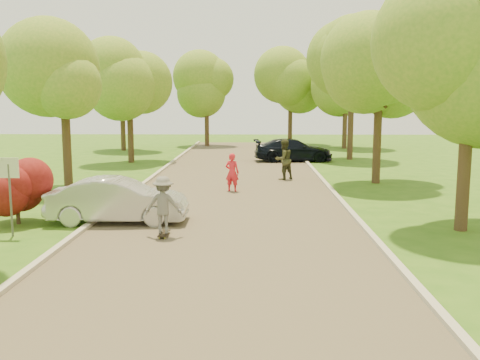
# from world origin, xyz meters

# --- Properties ---
(ground) EXTENTS (100.00, 100.00, 0.00)m
(ground) POSITION_xyz_m (0.00, 0.00, 0.00)
(ground) COLOR #2F5F16
(ground) RESTS_ON ground
(road) EXTENTS (8.00, 60.00, 0.01)m
(road) POSITION_xyz_m (0.00, 8.00, 0.01)
(road) COLOR #4C4438
(road) RESTS_ON ground
(curb_left) EXTENTS (0.18, 60.00, 0.12)m
(curb_left) POSITION_xyz_m (-4.05, 8.00, 0.06)
(curb_left) COLOR #B2AD9E
(curb_left) RESTS_ON ground
(curb_right) EXTENTS (0.18, 60.00, 0.12)m
(curb_right) POSITION_xyz_m (4.05, 8.00, 0.06)
(curb_right) COLOR #B2AD9E
(curb_right) RESTS_ON ground
(street_sign) EXTENTS (0.55, 0.06, 2.17)m
(street_sign) POSITION_xyz_m (-5.80, 4.00, 1.56)
(street_sign) COLOR #59595E
(street_sign) RESTS_ON ground
(red_shrub) EXTENTS (1.70, 1.70, 1.95)m
(red_shrub) POSITION_xyz_m (-6.30, 5.50, 1.10)
(red_shrub) COLOR #382619
(red_shrub) RESTS_ON ground
(tree_l_midb) EXTENTS (4.30, 4.20, 6.62)m
(tree_l_midb) POSITION_xyz_m (-6.81, 12.00, 4.59)
(tree_l_midb) COLOR #382619
(tree_l_midb) RESTS_ON ground
(tree_l_far) EXTENTS (4.92, 4.80, 7.79)m
(tree_l_far) POSITION_xyz_m (-6.39, 22.00, 5.47)
(tree_l_far) COLOR #382619
(tree_l_far) RESTS_ON ground
(tree_r_midb) EXTENTS (4.51, 4.40, 7.01)m
(tree_r_midb) POSITION_xyz_m (6.60, 14.00, 4.88)
(tree_r_midb) COLOR #382619
(tree_r_midb) RESTS_ON ground
(tree_r_far) EXTENTS (5.33, 5.20, 8.34)m
(tree_r_far) POSITION_xyz_m (7.23, 24.00, 5.83)
(tree_r_far) COLOR #382619
(tree_r_far) RESTS_ON ground
(tree_bg_a) EXTENTS (5.12, 5.00, 7.72)m
(tree_bg_a) POSITION_xyz_m (-8.78, 30.00, 5.31)
(tree_bg_a) COLOR #382619
(tree_bg_a) RESTS_ON ground
(tree_bg_b) EXTENTS (5.12, 5.00, 7.95)m
(tree_bg_b) POSITION_xyz_m (8.22, 32.00, 5.54)
(tree_bg_b) COLOR #382619
(tree_bg_b) RESTS_ON ground
(tree_bg_c) EXTENTS (4.92, 4.80, 7.33)m
(tree_bg_c) POSITION_xyz_m (-2.79, 34.00, 5.02)
(tree_bg_c) COLOR #382619
(tree_bg_c) RESTS_ON ground
(tree_bg_d) EXTENTS (5.12, 5.00, 7.72)m
(tree_bg_d) POSITION_xyz_m (4.22, 36.00, 5.31)
(tree_bg_d) COLOR #382619
(tree_bg_d) RESTS_ON ground
(silver_sedan) EXTENTS (4.22, 1.55, 1.38)m
(silver_sedan) POSITION_xyz_m (-3.30, 5.75, 0.69)
(silver_sedan) COLOR #B2B3B7
(silver_sedan) RESTS_ON ground
(dark_sedan) EXTENTS (4.96, 2.34, 1.40)m
(dark_sedan) POSITION_xyz_m (3.30, 22.82, 0.70)
(dark_sedan) COLOR black
(dark_sedan) RESTS_ON ground
(longboard) EXTENTS (0.24, 0.81, 0.09)m
(longboard) POSITION_xyz_m (-1.63, 4.06, 0.09)
(longboard) COLOR black
(longboard) RESTS_ON ground
(skateboarder) EXTENTS (1.03, 0.60, 1.57)m
(skateboarder) POSITION_xyz_m (-1.63, 4.06, 0.89)
(skateboarder) COLOR slate
(skateboarder) RESTS_ON longboard
(person_striped) EXTENTS (0.67, 0.54, 1.59)m
(person_striped) POSITION_xyz_m (-0.04, 11.52, 0.79)
(person_striped) COLOR red
(person_striped) RESTS_ON ground
(person_olive) EXTENTS (1.18, 1.12, 1.92)m
(person_olive) POSITION_xyz_m (2.26, 14.94, 0.96)
(person_olive) COLOR #353721
(person_olive) RESTS_ON ground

